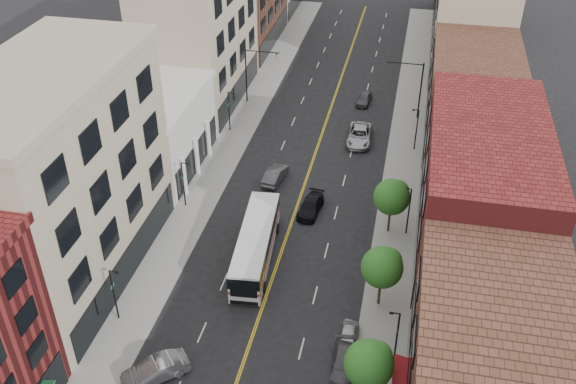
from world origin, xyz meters
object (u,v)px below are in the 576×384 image
Objects in this scene: city_bus at (256,243)px; car_lane_a at (311,206)px; car_parked_mid at (344,362)px; car_angle_b at (155,370)px; car_lane_c at (364,99)px; car_lane_b at (359,135)px; car_lane_behind at (275,175)px; car_parked_far at (348,339)px.

car_lane_a is at bearing 61.79° from city_bus.
car_parked_mid is (9.40, -10.71, -1.20)m from city_bus.
car_lane_a reaches higher than car_parked_mid.
car_parked_mid is (13.23, 3.71, -0.17)m from car_angle_b.
car_lane_c reaches higher than car_parked_mid.
city_bus is at bearing 124.59° from car_angle_b.
city_bus is at bearing -107.71° from car_lane_b.
car_lane_c is (7.24, 20.37, -0.07)m from car_lane_behind.
car_angle_b is 1.06× the size of car_lane_a.
car_parked_far is at bearing -86.82° from car_lane_b.
car_lane_behind is at bearing 90.35° from city_bus.
car_angle_b is at bearing -95.73° from car_lane_c.
car_lane_a is 25.27m from car_lane_c.
city_bus is 2.09× the size of car_lane_b.
car_parked_far is at bearing -46.71° from city_bus.
car_lane_b is at bearing 124.05° from car_angle_b.
car_angle_b is at bearing -169.49° from car_parked_mid.
car_lane_b is (10.40, 37.67, 0.02)m from car_angle_b.
city_bus reaches higher than car_angle_b.
car_angle_b reaches higher than car_parked_mid.
car_parked_far is 23.81m from car_lane_behind.
city_bus is 33.88m from car_lane_c.
car_lane_b is (6.57, 23.25, -1.01)m from city_bus.
car_lane_behind is (-1.22, 12.94, -1.09)m from city_bus.
car_lane_b reaches higher than car_lane_behind.
car_lane_b is (-2.83, 31.61, 0.19)m from car_parked_far.
car_lane_b is 10.09m from car_lane_c.
city_bus is 3.14× the size of car_lane_c.
car_parked_far is (0.00, 2.35, 0.00)m from car_parked_mid.
city_bus is at bearing 139.53° from car_parked_far.
car_lane_behind is (2.61, 27.37, -0.06)m from car_angle_b.
car_angle_b is 13.75m from car_parked_mid.
car_lane_b is at bearing 89.61° from car_parked_mid.
car_lane_b is (-2.83, 33.96, 0.19)m from car_parked_mid.
car_lane_b reaches higher than car_lane_a.
car_lane_a is (3.50, 8.17, -1.16)m from city_bus.
car_lane_behind is at bearing 109.02° from car_parked_mid.
car_lane_behind reaches higher than car_lane_c.
car_parked_mid is 1.17× the size of car_parked_far.
city_bus reaches higher than car_lane_c.
car_parked_far is at bearing 123.31° from car_lane_behind.
car_angle_b reaches higher than car_lane_behind.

